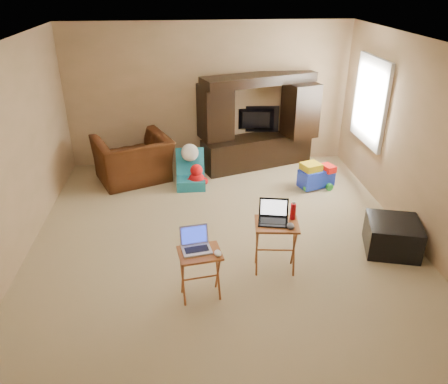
{
  "coord_description": "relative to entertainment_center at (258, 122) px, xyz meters",
  "views": [
    {
      "loc": [
        -0.44,
        -4.93,
        3.17
      ],
      "look_at": [
        0.0,
        -0.2,
        0.8
      ],
      "focal_mm": 35.0,
      "sensor_mm": 36.0,
      "label": 1
    }
  ],
  "objects": [
    {
      "name": "push_toy",
      "position": [
        0.83,
        -1.02,
        -0.61
      ],
      "size": [
        0.68,
        0.59,
        0.43
      ],
      "primitive_type": null,
      "rotation": [
        0.0,
        0.0,
        0.35
      ],
      "color": "blue",
      "rests_on": "floor"
    },
    {
      "name": "water_bottle",
      "position": [
        -0.1,
        -3.12,
        -0.09
      ],
      "size": [
        0.06,
        0.06,
        0.2
      ],
      "primitive_type": "cylinder",
      "color": "red",
      "rests_on": "tray_table_right"
    },
    {
      "name": "window_pane",
      "position": [
        1.62,
        -0.92,
        0.57
      ],
      "size": [
        0.0,
        1.2,
        1.2
      ],
      "primitive_type": "plane",
      "rotation": [
        1.57,
        0.0,
        -1.57
      ],
      "color": "white",
      "rests_on": "ground"
    },
    {
      "name": "recliner",
      "position": [
        -2.18,
        -0.47,
        -0.45
      ],
      "size": [
        1.48,
        1.4,
        0.76
      ],
      "primitive_type": "imported",
      "rotation": [
        0.0,
        0.0,
        3.54
      ],
      "color": "#4B2410",
      "rests_on": "floor"
    },
    {
      "name": "floor",
      "position": [
        -0.86,
        -2.47,
        -0.83
      ],
      "size": [
        5.5,
        5.5,
        0.0
      ],
      "primitive_type": "plane",
      "color": "beige",
      "rests_on": "ground"
    },
    {
      "name": "wall_left",
      "position": [
        -3.36,
        -2.47,
        0.42
      ],
      "size": [
        0.0,
        5.5,
        5.5
      ],
      "primitive_type": "plane",
      "rotation": [
        1.57,
        0.0,
        1.57
      ],
      "color": "tan",
      "rests_on": "ground"
    },
    {
      "name": "laptop_left",
      "position": [
        -1.23,
        -3.57,
        -0.13
      ],
      "size": [
        0.34,
        0.3,
        0.24
      ],
      "primitive_type": "cube",
      "rotation": [
        0.0,
        0.0,
        0.17
      ],
      "color": "silver",
      "rests_on": "tray_table_left"
    },
    {
      "name": "wall_back",
      "position": [
        -0.86,
        0.28,
        0.42
      ],
      "size": [
        5.0,
        0.0,
        5.0
      ],
      "primitive_type": "plane",
      "rotation": [
        1.57,
        0.0,
        0.0
      ],
      "color": "tan",
      "rests_on": "ground"
    },
    {
      "name": "window_frame",
      "position": [
        1.6,
        -0.92,
        0.57
      ],
      "size": [
        0.06,
        1.14,
        1.34
      ],
      "primitive_type": "cube",
      "color": "white",
      "rests_on": "ground"
    },
    {
      "name": "wall_front",
      "position": [
        -0.86,
        -5.22,
        0.42
      ],
      "size": [
        5.0,
        0.0,
        5.0
      ],
      "primitive_type": "plane",
      "rotation": [
        -1.57,
        0.0,
        0.0
      ],
      "color": "tan",
      "rests_on": "ground"
    },
    {
      "name": "laptop_right",
      "position": [
        -0.34,
        -3.18,
        -0.07
      ],
      "size": [
        0.38,
        0.34,
        0.24
      ],
      "primitive_type": "cube",
      "rotation": [
        0.0,
        0.0,
        -0.21
      ],
      "color": "black",
      "rests_on": "tray_table_right"
    },
    {
      "name": "tray_table_left",
      "position": [
        -1.2,
        -3.6,
        -0.54
      ],
      "size": [
        0.49,
        0.42,
        0.58
      ],
      "primitive_type": "cube",
      "rotation": [
        0.0,
        0.0,
        0.15
      ],
      "color": "brown",
      "rests_on": "floor"
    },
    {
      "name": "child_rocker",
      "position": [
        -1.23,
        -0.82,
        -0.52
      ],
      "size": [
        0.47,
        0.54,
        0.62
      ],
      "primitive_type": null,
      "rotation": [
        0.0,
        0.0,
        -0.01
      ],
      "color": "teal",
      "rests_on": "floor"
    },
    {
      "name": "plush_toy",
      "position": [
        -1.14,
        -0.88,
        -0.62
      ],
      "size": [
        0.38,
        0.32,
        0.42
      ],
      "primitive_type": null,
      "color": "red",
      "rests_on": "floor"
    },
    {
      "name": "mouse_left",
      "position": [
        -1.01,
        -3.67,
        -0.23
      ],
      "size": [
        0.09,
        0.13,
        0.05
      ],
      "primitive_type": "ellipsoid",
      "rotation": [
        0.0,
        0.0,
        0.12
      ],
      "color": "silver",
      "rests_on": "tray_table_left"
    },
    {
      "name": "wall_right",
      "position": [
        1.64,
        -2.47,
        0.42
      ],
      "size": [
        0.0,
        5.5,
        5.5
      ],
      "primitive_type": "plane",
      "rotation": [
        1.57,
        0.0,
        -1.57
      ],
      "color": "tan",
      "rests_on": "ground"
    },
    {
      "name": "tray_table_right",
      "position": [
        -0.3,
        -3.2,
        -0.51
      ],
      "size": [
        0.54,
        0.45,
        0.64
      ],
      "primitive_type": "cube",
      "rotation": [
        0.0,
        0.0,
        -0.12
      ],
      "color": "#9C5A25",
      "rests_on": "floor"
    },
    {
      "name": "ceiling",
      "position": [
        -0.86,
        -2.47,
        1.67
      ],
      "size": [
        5.5,
        5.5,
        0.0
      ],
      "primitive_type": "plane",
      "rotation": [
        3.14,
        0.0,
        0.0
      ],
      "color": "silver",
      "rests_on": "ground"
    },
    {
      "name": "entertainment_center",
      "position": [
        0.0,
        0.0,
        0.0
      ],
      "size": [
        2.08,
        1.13,
        1.66
      ],
      "primitive_type": "cube",
      "rotation": [
        0.0,
        0.0,
        0.33
      ],
      "color": "black",
      "rests_on": "floor"
    },
    {
      "name": "television",
      "position": [
        0.0,
        0.2,
        -0.03
      ],
      "size": [
        0.85,
        0.2,
        0.48
      ],
      "primitive_type": "imported",
      "rotation": [
        0.0,
        0.0,
        3.03
      ],
      "color": "black",
      "rests_on": "entertainment_center"
    },
    {
      "name": "mouse_right",
      "position": [
        -0.17,
        -3.32,
        -0.16
      ],
      "size": [
        0.09,
        0.14,
        0.05
      ],
      "primitive_type": "ellipsoid",
      "rotation": [
        0.0,
        0.0,
        -0.07
      ],
      "color": "#3F3E43",
      "rests_on": "tray_table_right"
    },
    {
      "name": "ottoman",
      "position": [
        1.27,
        -2.92,
        -0.62
      ],
      "size": [
        0.78,
        0.78,
        0.41
      ],
      "primitive_type": "cube",
      "rotation": [
        0.0,
        0.0,
        -0.27
      ],
      "color": "black",
      "rests_on": "floor"
    }
  ]
}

